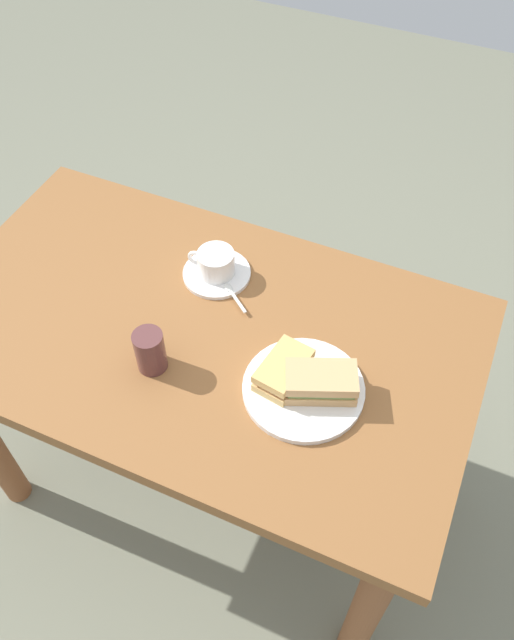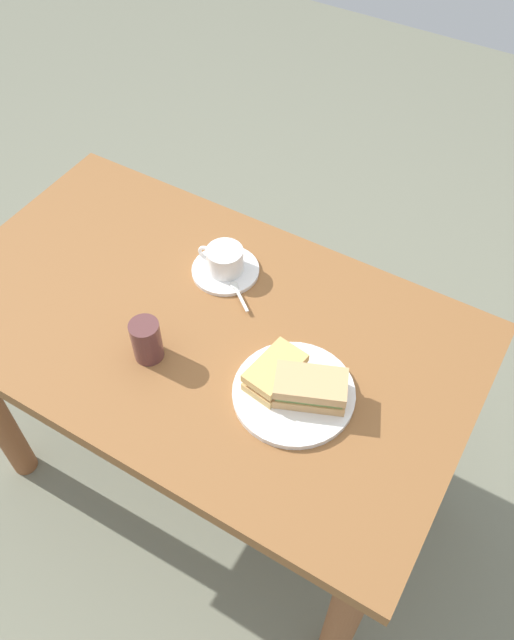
# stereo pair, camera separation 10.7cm
# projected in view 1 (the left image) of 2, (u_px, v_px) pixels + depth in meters

# --- Properties ---
(ground_plane) EXTENTS (6.00, 6.00, 0.00)m
(ground_plane) POSITION_uv_depth(u_px,v_px,m) (216.00, 478.00, 2.02)
(ground_plane) COLOR slate
(dining_table) EXTENTS (1.23, 0.72, 0.76)m
(dining_table) POSITION_uv_depth(u_px,v_px,m) (203.00, 364.00, 1.54)
(dining_table) COLOR brown
(dining_table) RESTS_ON ground_plane
(sandwich_plate) EXTENTS (0.25, 0.25, 0.01)m
(sandwich_plate) POSITION_uv_depth(u_px,v_px,m) (303.00, 389.00, 1.33)
(sandwich_plate) COLOR white
(sandwich_plate) RESTS_ON dining_table
(sandwich_front) EXTENTS (0.16, 0.13, 0.06)m
(sandwich_front) POSITION_uv_depth(u_px,v_px,m) (321.00, 382.00, 1.29)
(sandwich_front) COLOR tan
(sandwich_front) RESTS_ON sandwich_plate
(sandwich_back) EXTENTS (0.09, 0.14, 0.05)m
(sandwich_back) POSITION_uv_depth(u_px,v_px,m) (283.00, 370.00, 1.32)
(sandwich_back) COLOR tan
(sandwich_back) RESTS_ON sandwich_plate
(coffee_saucer) EXTENTS (0.16, 0.16, 0.01)m
(coffee_saucer) POSITION_uv_depth(u_px,v_px,m) (217.00, 273.00, 1.53)
(coffee_saucer) COLOR white
(coffee_saucer) RESTS_ON dining_table
(coffee_cup) EXTENTS (0.11, 0.09, 0.06)m
(coffee_cup) POSITION_uv_depth(u_px,v_px,m) (215.00, 262.00, 1.50)
(coffee_cup) COLOR white
(coffee_cup) RESTS_ON coffee_saucer
(spoon) EXTENTS (0.09, 0.07, 0.01)m
(spoon) POSITION_uv_depth(u_px,v_px,m) (232.00, 293.00, 1.48)
(spoon) COLOR silver
(spoon) RESTS_ON coffee_saucer
(drinking_glass) EXTENTS (0.06, 0.06, 0.10)m
(drinking_glass) POSITION_uv_depth(u_px,v_px,m) (150.00, 351.00, 1.33)
(drinking_glass) COLOR brown
(drinking_glass) RESTS_ON dining_table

